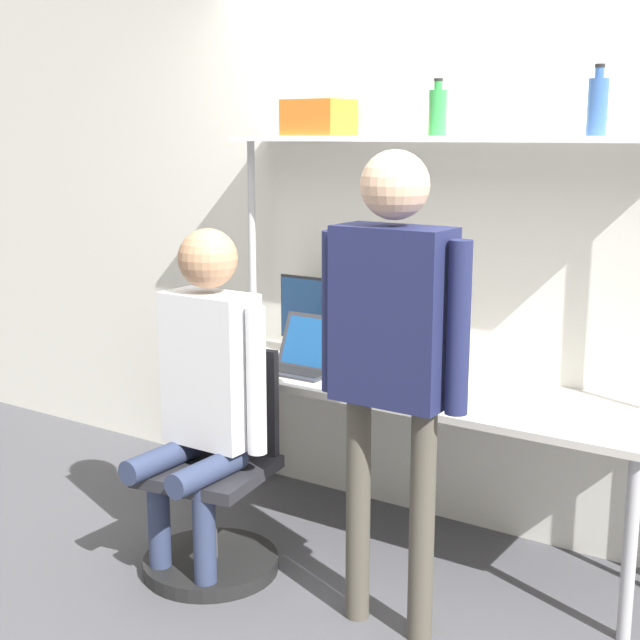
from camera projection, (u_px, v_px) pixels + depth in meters
name	position (u px, v px, depth m)	size (l,w,h in m)	color
ground_plane	(370.00, 573.00, 3.68)	(12.00, 12.00, 0.00)	#4C4C51
wall_back	(453.00, 232.00, 3.97)	(8.00, 0.06, 2.70)	silver
desk	(413.00, 400.00, 3.82)	(2.14, 0.64, 0.73)	beige
shelf_unit	(436.00, 189.00, 3.78)	(2.03, 0.29, 1.77)	white
monitor	(336.00, 317.00, 4.16)	(0.64, 0.21, 0.39)	black
laptop	(306.00, 356.00, 4.03)	(0.31, 0.26, 0.24)	#333338
cell_phone	(348.00, 378.00, 3.89)	(0.07, 0.15, 0.01)	black
office_chair	(215.00, 504.00, 3.68)	(0.56, 0.56, 0.91)	black
person_seated	(205.00, 376.00, 3.53)	(0.54, 0.48, 1.42)	#2D3856
person_standing	(392.00, 332.00, 3.05)	(0.57, 0.23, 1.73)	#4C473D
bottle_green	(437.00, 111.00, 3.71)	(0.08, 0.08, 0.23)	#2D8C3F
bottle_blue	(598.00, 105.00, 3.34)	(0.08, 0.08, 0.26)	#335999
storage_box	(318.00, 118.00, 4.04)	(0.28, 0.23, 0.16)	#D1661E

